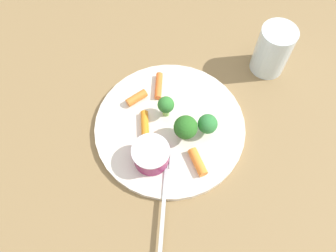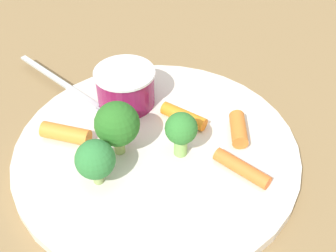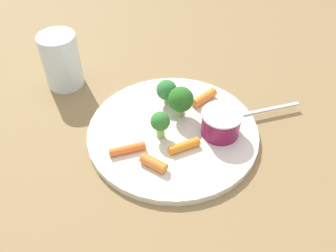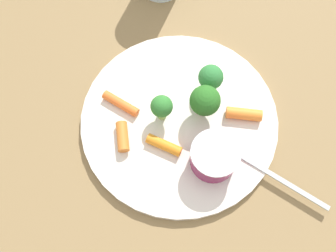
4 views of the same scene
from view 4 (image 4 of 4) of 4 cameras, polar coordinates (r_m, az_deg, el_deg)
ground_plane at (r=0.58m, az=1.60°, el=0.53°), size 2.40×2.40×0.00m
plate at (r=0.58m, az=1.62°, el=0.75°), size 0.28×0.28×0.01m
sauce_cup at (r=0.53m, az=6.64°, el=-4.42°), size 0.07×0.07×0.04m
broccoli_floret_0 at (r=0.57m, az=6.15°, el=6.95°), size 0.04×0.04×0.05m
broccoli_floret_1 at (r=0.55m, az=-0.92°, el=2.74°), size 0.03×0.03×0.05m
broccoli_floret_2 at (r=0.55m, az=5.33°, el=3.61°), size 0.04×0.04×0.06m
carrot_stick_0 at (r=0.56m, az=-6.54°, el=-1.53°), size 0.02×0.04×0.02m
carrot_stick_1 at (r=0.55m, az=-0.58°, el=-2.74°), size 0.05×0.04×0.01m
carrot_stick_2 at (r=0.58m, az=-6.80°, el=3.21°), size 0.05×0.05×0.01m
carrot_stick_3 at (r=0.58m, az=10.83°, el=1.71°), size 0.05×0.03×0.02m
fork at (r=0.56m, az=14.18°, el=-6.45°), size 0.14×0.12×0.00m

